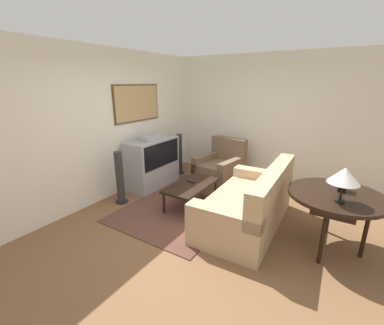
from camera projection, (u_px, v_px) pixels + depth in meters
ground_plane at (205, 228)px, 3.89m from camera, size 12.00×12.00×0.00m
wall_back at (102, 126)px, 4.57m from camera, size 12.00×0.10×2.70m
wall_right at (265, 118)px, 5.61m from camera, size 0.06×12.00×2.70m
area_rug at (187, 204)px, 4.62m from camera, size 2.54×1.74×0.01m
tv at (153, 162)px, 5.33m from camera, size 1.16×0.53×1.09m
couch at (249, 205)px, 3.89m from camera, size 1.97×1.05×0.94m
armchair at (220, 168)px, 5.71m from camera, size 1.04×0.97×0.91m
coffee_table at (191, 187)px, 4.47m from camera, size 1.07×0.56×0.41m
console_table at (336, 199)px, 3.22m from camera, size 1.15×1.15×0.78m
table_lamp at (344, 176)px, 2.88m from camera, size 0.34×0.34×0.42m
mantel_clock at (343, 184)px, 3.27m from camera, size 0.15×0.10×0.17m
remote at (191, 181)px, 4.56m from camera, size 0.08×0.17×0.02m
speaker_tower_left at (120, 179)px, 4.58m from camera, size 0.23×0.23×0.96m
speaker_tower_right at (179, 155)px, 6.09m from camera, size 0.23×0.23×0.96m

